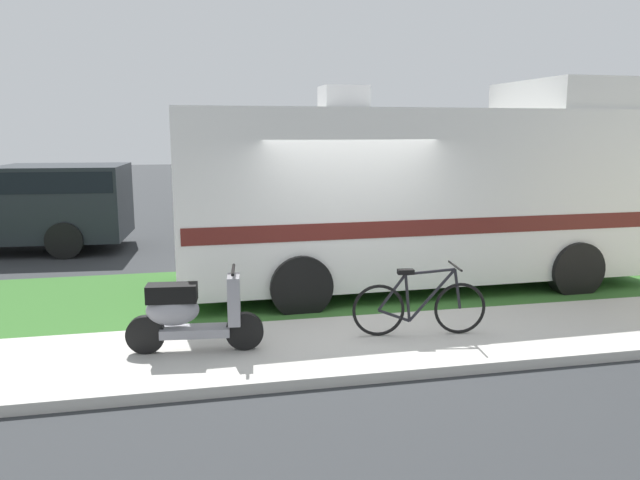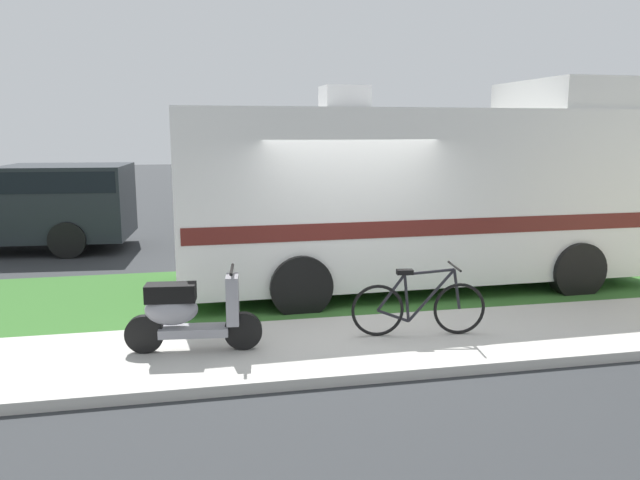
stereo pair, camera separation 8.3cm
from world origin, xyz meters
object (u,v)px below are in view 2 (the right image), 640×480
object	(u,v)px
pickup_truck_near	(22,206)
pickup_truck_far	(292,186)
motorhome_rv	(417,191)
scooter	(188,313)
bicycle	(419,306)

from	to	relation	value
pickup_truck_near	pickup_truck_far	bearing A→B (deg)	27.18
motorhome_rv	pickup_truck_far	world-z (taller)	motorhome_rv
scooter	bicycle	bearing A→B (deg)	-0.15
motorhome_rv	bicycle	world-z (taller)	motorhome_rv
motorhome_rv	pickup_truck_far	size ratio (longest dim) A/B	1.48
scooter	pickup_truck_far	xyz separation A→B (m)	(2.97, 10.83, 0.41)
scooter	bicycle	xyz separation A→B (m)	(2.78, -0.01, -0.09)
pickup_truck_near	pickup_truck_far	size ratio (longest dim) A/B	1.14
motorhome_rv	bicycle	distance (m)	3.04
motorhome_rv	pickup_truck_near	xyz separation A→B (m)	(-7.28, 4.83, -0.64)
bicycle	pickup_truck_far	world-z (taller)	pickup_truck_far
bicycle	pickup_truck_near	xyz separation A→B (m)	(-6.33, 7.49, 0.50)
motorhome_rv	pickup_truck_near	bearing A→B (deg)	146.45
bicycle	motorhome_rv	bearing A→B (deg)	70.36
scooter	pickup_truck_near	distance (m)	8.29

